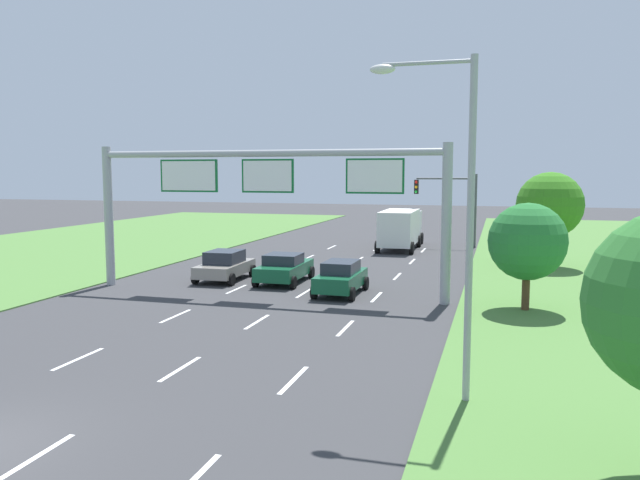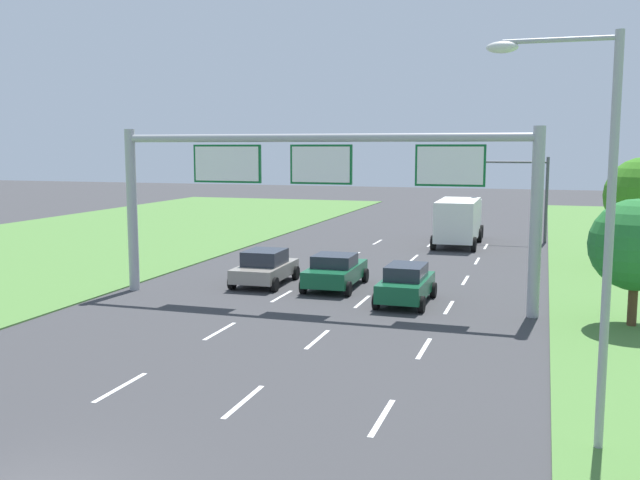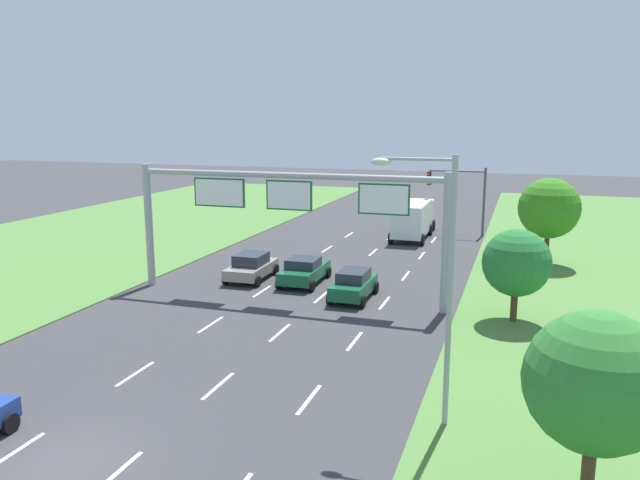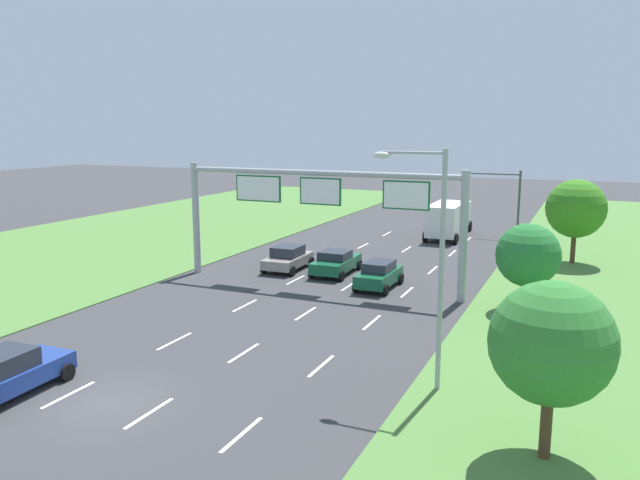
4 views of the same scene
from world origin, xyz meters
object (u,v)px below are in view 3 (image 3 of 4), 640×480
object	(u,v)px
traffic_light_mast	(460,188)
street_lamp	(438,268)
sign_gantry	(287,207)
roadside_tree_mid	(517,263)
car_lead_silver	(304,270)
roadside_tree_near	(596,382)
car_near_red	(354,284)
box_truck	(414,217)
roadside_tree_far	(549,208)
car_far_ahead	(251,266)

from	to	relation	value
traffic_light_mast	street_lamp	xyz separation A→B (m)	(2.69, -33.30, 1.21)
sign_gantry	roadside_tree_mid	size ratio (longest dim) A/B	3.83
car_lead_silver	roadside_tree_near	bearing A→B (deg)	-53.92
traffic_light_mast	car_near_red	bearing A→B (deg)	-99.22
box_truck	sign_gantry	bearing A→B (deg)	-100.60
car_near_red	sign_gantry	distance (m)	5.43
car_lead_silver	sign_gantry	bearing A→B (deg)	-87.77
roadside_tree_far	car_lead_silver	bearing A→B (deg)	-145.71
car_lead_silver	car_far_ahead	distance (m)	3.31
roadside_tree_mid	roadside_tree_far	xyz separation A→B (m)	(1.73, 12.81, 0.89)
car_near_red	car_lead_silver	size ratio (longest dim) A/B	0.89
car_lead_silver	sign_gantry	size ratio (longest dim) A/B	0.26
box_truck	roadside_tree_far	size ratio (longest dim) A/B	1.39
box_truck	sign_gantry	xyz separation A→B (m)	(-3.39, -19.35, 3.31)
car_lead_silver	box_truck	bearing A→B (deg)	76.31
car_near_red	roadside_tree_near	xyz separation A→B (m)	(10.28, -15.99, 2.61)
traffic_light_mast	roadside_tree_far	bearing A→B (deg)	-54.49
sign_gantry	roadside_tree_mid	world-z (taller)	sign_gantry
box_truck	roadside_tree_near	xyz separation A→B (m)	(10.29, -34.43, 1.79)
car_lead_silver	box_truck	size ratio (longest dim) A/B	0.56
car_far_ahead	street_lamp	size ratio (longest dim) A/B	0.49
roadside_tree_far	car_near_red	bearing A→B (deg)	-131.08
traffic_light_mast	sign_gantry	bearing A→B (deg)	-107.39
roadside_tree_near	roadside_tree_mid	distance (m)	14.76
roadside_tree_near	roadside_tree_mid	bearing A→B (deg)	97.97
roadside_tree_mid	traffic_light_mast	bearing A→B (deg)	102.46
car_lead_silver	roadside_tree_mid	size ratio (longest dim) A/B	0.99
sign_gantry	traffic_light_mast	bearing A→B (deg)	72.61
car_lead_silver	car_near_red	bearing A→B (deg)	-32.59
roadside_tree_far	box_truck	bearing A→B (deg)	144.89
car_near_red	car_lead_silver	xyz separation A→B (m)	(-3.59, 2.19, -0.03)
traffic_light_mast	roadside_tree_far	world-z (taller)	roadside_tree_far
car_near_red	traffic_light_mast	distance (m)	21.18
car_lead_silver	roadside_tree_mid	distance (m)	12.53
traffic_light_mast	street_lamp	size ratio (longest dim) A/B	0.66
roadside_tree_near	sign_gantry	bearing A→B (deg)	132.20
sign_gantry	roadside_tree_near	bearing A→B (deg)	-47.80
box_truck	traffic_light_mast	bearing A→B (deg)	33.00
car_near_red	box_truck	bearing A→B (deg)	90.38
car_near_red	roadside_tree_far	size ratio (longest dim) A/B	0.69
street_lamp	roadside_tree_mid	world-z (taller)	street_lamp
car_near_red	roadside_tree_mid	world-z (taller)	roadside_tree_mid
roadside_tree_far	roadside_tree_mid	bearing A→B (deg)	-97.69
street_lamp	roadside_tree_mid	distance (m)	11.65
car_near_red	box_truck	size ratio (longest dim) A/B	0.50
car_lead_silver	roadside_tree_mid	xyz separation A→B (m)	(11.83, -3.57, 2.12)
car_far_ahead	roadside_tree_far	bearing A→B (deg)	27.37
car_lead_silver	street_lamp	world-z (taller)	street_lamp
roadside_tree_near	roadside_tree_far	size ratio (longest dim) A/B	0.89
roadside_tree_near	car_lead_silver	bearing A→B (deg)	127.35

